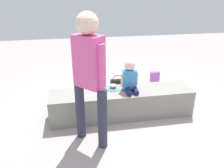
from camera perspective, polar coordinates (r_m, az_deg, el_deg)
name	(u,v)px	position (r m, az deg, el deg)	size (l,w,h in m)	color
ground_plane	(121,114)	(3.70, 2.35, -7.55)	(12.00, 12.00, 0.00)	#A49695
concrete_ledge	(122,103)	(3.60, 2.40, -4.72)	(2.19, 0.51, 0.41)	gray
child_seated	(130,77)	(3.46, 4.51, 1.67)	(0.28, 0.33, 0.48)	#161A50
adult_standing	(89,70)	(2.67, -5.72, 3.50)	(0.38, 0.39, 1.66)	#2A2C41
cake_plate	(113,87)	(3.57, 0.26, -0.88)	(0.22, 0.22, 0.07)	#4CA5D8
gift_bag	(155,77)	(4.88, 10.62, 1.62)	(0.19, 0.08, 0.29)	#B259BF
railing_post	(92,55)	(5.09, -5.12, 7.11)	(0.36, 0.36, 1.26)	black
water_bottle_near_gift	(104,88)	(4.39, -2.03, -1.03)	(0.06, 0.06, 0.20)	silver
water_bottle_far_side	(73,100)	(3.96, -9.74, -3.98)	(0.07, 0.07, 0.23)	silver
party_cup_red	(159,92)	(4.41, 11.75, -1.94)	(0.08, 0.08, 0.11)	red
cake_box_white	(141,92)	(4.34, 7.35, -2.04)	(0.33, 0.31, 0.11)	white
handbag_black_leather	(118,84)	(4.56, 1.38, 0.06)	(0.28, 0.11, 0.29)	black
handbag_brown_canvas	(108,97)	(4.00, -1.04, -3.14)	(0.27, 0.14, 0.33)	brown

